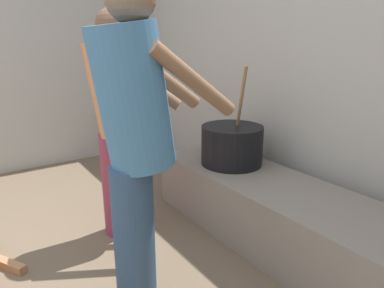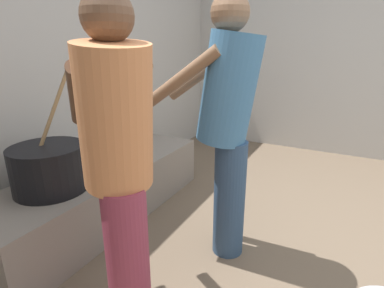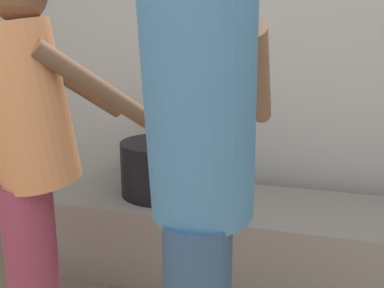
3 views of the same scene
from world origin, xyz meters
TOP-DOWN VIEW (x-y plane):
  - block_enclosure_rear at (0.00, 2.35)m, footprint 5.39×0.20m
  - hearth_ledge at (-0.04, 1.83)m, footprint 1.93×0.60m
  - cooking_pot_main at (-0.47, 1.84)m, footprint 0.46×0.46m
  - cook_in_orange_shirt at (-0.70, 1.04)m, footprint 0.66×0.70m
  - cook_in_blue_shirt at (0.01, 0.83)m, footprint 0.36×0.68m

SIDE VIEW (x-z plane):
  - hearth_ledge at x=-0.04m, z-range 0.00..0.43m
  - cooking_pot_main at x=-0.47m, z-range 0.20..0.95m
  - cook_in_orange_shirt at x=-0.70m, z-range 0.10..1.63m
  - cook_in_blue_shirt at x=0.01m, z-range 0.11..1.71m
  - block_enclosure_rear at x=0.00m, z-range 0.00..2.25m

